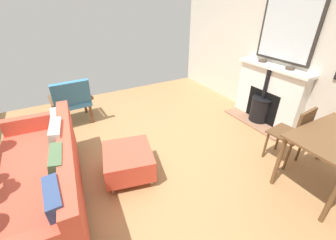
# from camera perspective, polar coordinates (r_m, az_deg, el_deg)

# --- Properties ---
(ground_plane) EXTENTS (5.84, 5.30, 0.01)m
(ground_plane) POSITION_cam_1_polar(r_m,az_deg,el_deg) (3.23, -11.65, -10.92)
(ground_plane) COLOR #A87A4C
(wall_left) EXTENTS (0.12, 5.30, 2.82)m
(wall_left) POSITION_cam_1_polar(r_m,az_deg,el_deg) (4.31, 27.77, 17.79)
(wall_left) COLOR beige
(wall_left) RESTS_ON ground
(fireplace) EXTENTS (0.53, 1.34, 1.05)m
(fireplace) POSITION_cam_1_polar(r_m,az_deg,el_deg) (4.35, 24.36, 5.38)
(fireplace) COLOR #93664C
(fireplace) RESTS_ON ground
(mirror_over_mantel) EXTENTS (0.04, 0.98, 0.95)m
(mirror_over_mantel) POSITION_cam_1_polar(r_m,az_deg,el_deg) (4.16, 28.74, 19.71)
(mirror_over_mantel) COLOR #2D2823
(mantel_bowl_near) EXTENTS (0.14, 0.14, 0.04)m
(mantel_bowl_near) POSITION_cam_1_polar(r_m,az_deg,el_deg) (4.33, 23.48, 14.04)
(mantel_bowl_near) COLOR #47382D
(mantel_bowl_near) RESTS_ON fireplace
(mantel_bowl_far) EXTENTS (0.14, 0.14, 0.04)m
(mantel_bowl_far) POSITION_cam_1_polar(r_m,az_deg,el_deg) (4.04, 29.27, 11.72)
(mantel_bowl_far) COLOR #47382D
(mantel_bowl_far) RESTS_ON fireplace
(sofa) EXTENTS (1.02, 2.09, 0.85)m
(sofa) POSITION_cam_1_polar(r_m,az_deg,el_deg) (2.77, -29.87, -13.10)
(sofa) COLOR #B2B2B7
(sofa) RESTS_ON ground
(ottoman) EXTENTS (0.73, 0.76, 0.38)m
(ottoman) POSITION_cam_1_polar(r_m,az_deg,el_deg) (2.88, -10.31, -10.37)
(ottoman) COLOR #B2B2B7
(ottoman) RESTS_ON ground
(armchair_accent) EXTENTS (0.70, 0.63, 0.86)m
(armchair_accent) POSITION_cam_1_polar(r_m,az_deg,el_deg) (4.20, -23.90, 4.99)
(armchair_accent) COLOR brown
(armchair_accent) RESTS_ON ground
(dining_chair_near_fireplace) EXTENTS (0.44, 0.44, 0.86)m
(dining_chair_near_fireplace) POSITION_cam_1_polar(r_m,az_deg,el_deg) (3.32, 30.11, -2.72)
(dining_chair_near_fireplace) COLOR brown
(dining_chair_near_fireplace) RESTS_ON ground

